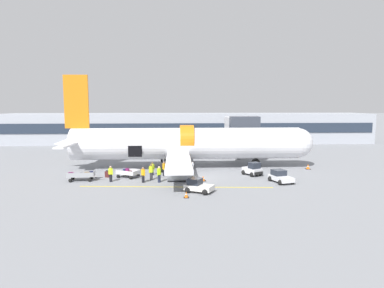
{
  "coord_description": "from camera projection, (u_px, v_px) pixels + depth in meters",
  "views": [
    {
      "loc": [
        -2.68,
        -38.58,
        8.51
      ],
      "look_at": [
        -0.66,
        2.39,
        3.59
      ],
      "focal_mm": 32.0,
      "sensor_mm": 36.0,
      "label": 1
    }
  ],
  "objects": [
    {
      "name": "apron_marking_line",
      "position": [
        176.0,
        187.0,
        34.89
      ],
      "size": [
        19.75,
        1.68,
        0.01
      ],
      "color": "yellow",
      "rests_on": "ground_plane"
    },
    {
      "name": "suitcase_on_tarmac_upright",
      "position": [
        107.0,
        174.0,
        39.39
      ],
      "size": [
        0.59,
        0.47,
        0.81
      ],
      "color": "#4C1E1E",
      "rests_on": "ground_plane"
    },
    {
      "name": "jet_bridge_stub",
      "position": [
        240.0,
        129.0,
        50.75
      ],
      "size": [
        4.06,
        9.5,
        6.67
      ],
      "color": "#4C4C51",
      "rests_on": "ground_plane"
    },
    {
      "name": "baggage_tug_rear",
      "position": [
        280.0,
        177.0,
        36.9
      ],
      "size": [
        2.49,
        3.24,
        1.31
      ],
      "color": "silver",
      "rests_on": "ground_plane"
    },
    {
      "name": "baggage_cart_queued",
      "position": [
        82.0,
        176.0,
        37.68
      ],
      "size": [
        3.84,
        1.9,
        1.01
      ],
      "color": "#999BA0",
      "rests_on": "ground_plane"
    },
    {
      "name": "ground_crew_loader_a",
      "position": [
        111.0,
        173.0,
        37.1
      ],
      "size": [
        0.58,
        0.54,
        1.74
      ],
      "color": "black",
      "rests_on": "ground_plane"
    },
    {
      "name": "safety_cone_nose",
      "position": [
        308.0,
        167.0,
        44.33
      ],
      "size": [
        0.64,
        0.64,
        0.65
      ],
      "color": "black",
      "rests_on": "ground_plane"
    },
    {
      "name": "terminal_strip",
      "position": [
        187.0,
        128.0,
        74.5
      ],
      "size": [
        78.33,
        10.42,
        6.27
      ],
      "color": "#9EA3AD",
      "rests_on": "ground_plane"
    },
    {
      "name": "ground_crew_loader_b",
      "position": [
        152.0,
        168.0,
        40.56
      ],
      "size": [
        0.53,
        0.47,
        1.55
      ],
      "color": "#1E2338",
      "rests_on": "ground_plane"
    },
    {
      "name": "ground_plane",
      "position": [
        199.0,
        177.0,
        39.4
      ],
      "size": [
        500.0,
        500.0,
        0.0
      ],
      "primitive_type": "plane",
      "color": "gray"
    },
    {
      "name": "safety_cone_engine_left",
      "position": [
        186.0,
        195.0,
        30.93
      ],
      "size": [
        0.49,
        0.49,
        0.56
      ],
      "color": "black",
      "rests_on": "ground_plane"
    },
    {
      "name": "baggage_cart_loading",
      "position": [
        129.0,
        174.0,
        39.37
      ],
      "size": [
        3.35,
        2.51,
        0.98
      ],
      "color": "silver",
      "rests_on": "ground_plane"
    },
    {
      "name": "ground_crew_driver",
      "position": [
        164.0,
        168.0,
        40.04
      ],
      "size": [
        0.41,
        0.59,
        1.71
      ],
      "color": "black",
      "rests_on": "ground_plane"
    },
    {
      "name": "ground_crew_supervisor",
      "position": [
        159.0,
        174.0,
        36.82
      ],
      "size": [
        0.56,
        0.56,
        1.76
      ],
      "color": "#1E2338",
      "rests_on": "ground_plane"
    },
    {
      "name": "baggage_tug_lead",
      "position": [
        198.0,
        186.0,
        32.81
      ],
      "size": [
        3.11,
        2.67,
        1.33
      ],
      "color": "silver",
      "rests_on": "ground_plane"
    },
    {
      "name": "safety_cone_wingtip",
      "position": [
        203.0,
        179.0,
        37.56
      ],
      "size": [
        0.62,
        0.62,
        0.56
      ],
      "color": "black",
      "rests_on": "ground_plane"
    },
    {
      "name": "ground_crew_helper",
      "position": [
        151.0,
        172.0,
        37.9
      ],
      "size": [
        0.58,
        0.58,
        1.81
      ],
      "color": "#2D2D33",
      "rests_on": "ground_plane"
    },
    {
      "name": "baggage_tug_mid",
      "position": [
        253.0,
        170.0,
        40.47
      ],
      "size": [
        2.42,
        2.67,
        1.59
      ],
      "color": "silver",
      "rests_on": "ground_plane"
    },
    {
      "name": "airplane",
      "position": [
        184.0,
        144.0,
        44.72
      ],
      "size": [
        33.9,
        27.59,
        12.06
      ],
      "color": "silver",
      "rests_on": "ground_plane"
    },
    {
      "name": "ground_crew_marshal",
      "position": [
        143.0,
        174.0,
        36.72
      ],
      "size": [
        0.54,
        0.54,
        1.69
      ],
      "color": "black",
      "rests_on": "ground_plane"
    }
  ]
}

